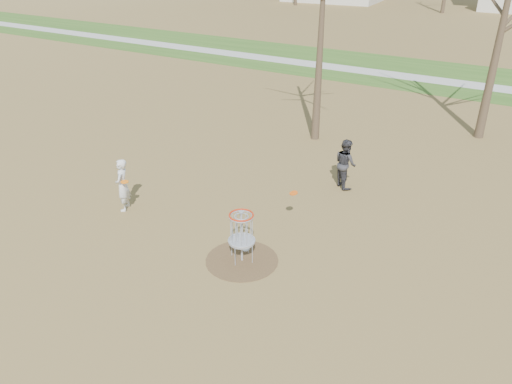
# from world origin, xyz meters

# --- Properties ---
(ground) EXTENTS (160.00, 160.00, 0.00)m
(ground) POSITION_xyz_m (0.00, 0.00, 0.00)
(ground) COLOR brown
(ground) RESTS_ON ground
(green_band) EXTENTS (160.00, 8.00, 0.01)m
(green_band) POSITION_xyz_m (0.00, 21.00, 0.01)
(green_band) COLOR #2D5119
(green_band) RESTS_ON ground
(footpath) EXTENTS (160.00, 1.50, 0.01)m
(footpath) POSITION_xyz_m (0.00, 20.00, 0.01)
(footpath) COLOR #9E9E99
(footpath) RESTS_ON green_band
(dirt_circle) EXTENTS (1.80, 1.80, 0.01)m
(dirt_circle) POSITION_xyz_m (0.00, 0.00, 0.01)
(dirt_circle) COLOR #47331E
(dirt_circle) RESTS_ON ground
(player_standing) EXTENTS (0.59, 0.68, 1.57)m
(player_standing) POSITION_xyz_m (-4.31, 0.43, 0.78)
(player_standing) COLOR silver
(player_standing) RESTS_ON ground
(player_throwing) EXTENTS (0.97, 0.95, 1.58)m
(player_throwing) POSITION_xyz_m (0.58, 5.13, 0.79)
(player_throwing) COLOR #2E2E32
(player_throwing) RESTS_ON ground
(disc_grounded) EXTENTS (0.22, 0.22, 0.02)m
(disc_grounded) POSITION_xyz_m (-0.18, 0.44, 0.02)
(disc_grounded) COLOR white
(disc_grounded) RESTS_ON dirt_circle
(discs_in_play) EXTENTS (4.65, 1.92, 0.13)m
(discs_in_play) POSITION_xyz_m (-1.76, 1.20, 1.03)
(discs_in_play) COLOR #E7540C
(discs_in_play) RESTS_ON ground
(disc_golf_basket) EXTENTS (0.64, 0.64, 1.35)m
(disc_golf_basket) POSITION_xyz_m (0.00, 0.00, 0.91)
(disc_golf_basket) COLOR #9EA3AD
(disc_golf_basket) RESTS_ON ground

